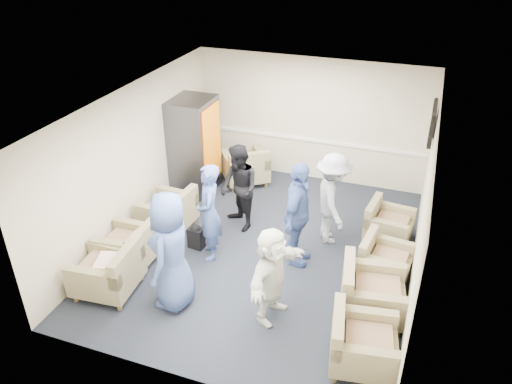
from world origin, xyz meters
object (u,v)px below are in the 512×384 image
(armchair_right_far, at_px, (386,225))
(person_front_right, at_px, (272,275))
(armchair_left_mid, at_px, (130,248))
(armchair_corner, at_px, (246,168))
(person_back_left, at_px, (239,188))
(person_front_left, at_px, (171,251))
(vending_machine, at_px, (195,146))
(person_back_right, at_px, (332,199))
(armchair_left_far, at_px, (170,213))
(person_mid_left, at_px, (209,213))
(armchair_right_midnear, at_px, (369,294))
(armchair_left_near, at_px, (110,272))
(person_mid_right, at_px, (298,215))
(armchair_right_near, at_px, (359,344))
(armchair_right_midfar, at_px, (382,261))

(armchair_right_far, bearing_deg, person_front_right, 160.01)
(armchair_left_mid, xyz_separation_m, armchair_corner, (0.78, 3.43, 0.02))
(person_back_left, bearing_deg, armchair_right_far, 52.92)
(person_front_left, height_order, person_front_right, person_front_left)
(vending_machine, distance_m, person_back_right, 3.24)
(armchair_left_far, distance_m, person_mid_left, 1.28)
(armchair_corner, height_order, person_back_right, person_back_right)
(armchair_right_midnear, bearing_deg, armchair_left_near, 93.37)
(armchair_corner, bearing_deg, armchair_left_far, 36.33)
(armchair_left_far, bearing_deg, armchair_right_far, 108.82)
(person_mid_left, bearing_deg, armchair_right_midnear, 54.48)
(armchair_left_near, height_order, person_front_left, person_front_left)
(person_back_left, bearing_deg, person_mid_right, 14.37)
(armchair_left_near, distance_m, person_back_right, 3.89)
(armchair_corner, distance_m, vending_machine, 1.27)
(person_mid_right, bearing_deg, armchair_left_mid, 112.44)
(armchair_left_mid, xyz_separation_m, person_mid_right, (2.58, 1.05, 0.58))
(armchair_right_near, height_order, person_mid_right, person_mid_right)
(armchair_left_near, relative_size, armchair_right_near, 1.00)
(person_front_left, height_order, person_mid_left, person_front_left)
(armchair_right_midfar, relative_size, person_back_right, 0.50)
(armchair_right_far, distance_m, vending_machine, 4.15)
(person_front_left, height_order, person_back_left, person_front_left)
(armchair_left_mid, distance_m, person_front_left, 1.40)
(person_back_left, relative_size, person_back_right, 0.97)
(armchair_left_mid, bearing_deg, armchair_left_far, 175.67)
(vending_machine, bearing_deg, armchair_right_near, -41.82)
(armchair_corner, distance_m, person_mid_right, 3.03)
(armchair_left_far, xyz_separation_m, armchair_right_midfar, (3.90, -0.11, -0.04))
(armchair_corner, xyz_separation_m, person_mid_left, (0.37, -2.71, 0.50))
(armchair_left_far, xyz_separation_m, armchair_right_near, (3.85, -2.06, -0.00))
(armchair_left_far, height_order, vending_machine, vending_machine)
(person_back_right, bearing_deg, armchair_right_near, 175.00)
(armchair_right_near, relative_size, person_front_left, 0.52)
(armchair_right_far, relative_size, person_back_left, 0.52)
(armchair_right_midnear, bearing_deg, person_front_left, 95.61)
(person_mid_left, bearing_deg, person_front_right, 29.48)
(armchair_corner, relative_size, vending_machine, 0.63)
(armchair_right_midfar, bearing_deg, armchair_left_mid, 112.62)
(armchair_left_mid, distance_m, person_front_right, 2.65)
(armchair_left_mid, bearing_deg, armchair_right_far, 120.14)
(armchair_right_midfar, height_order, armchair_corner, armchair_corner)
(person_front_left, relative_size, person_back_left, 1.14)
(armchair_left_mid, height_order, armchair_left_far, armchair_left_far)
(armchair_left_mid, bearing_deg, armchair_right_near, 78.61)
(armchair_left_near, height_order, person_back_left, person_back_left)
(armchair_corner, height_order, person_mid_left, person_mid_left)
(armchair_left_far, bearing_deg, person_front_left, 34.04)
(armchair_right_midfar, relative_size, person_front_right, 0.57)
(person_mid_left, height_order, person_front_right, person_mid_left)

